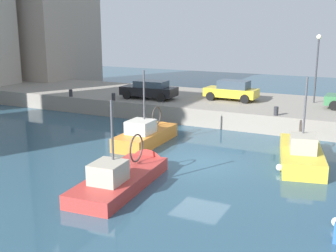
% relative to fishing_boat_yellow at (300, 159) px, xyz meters
% --- Properties ---
extents(water_surface, '(80.00, 80.00, 0.00)m').
position_rel_fishing_boat_yellow_xyz_m(water_surface, '(-2.56, 4.32, -0.11)').
color(water_surface, '#2D5166').
rests_on(water_surface, ground).
extents(quay_wall, '(9.00, 56.00, 1.20)m').
position_rel_fishing_boat_yellow_xyz_m(quay_wall, '(8.94, 4.32, 0.49)').
color(quay_wall, gray).
rests_on(quay_wall, ground).
extents(fishing_boat_yellow, '(6.52, 3.13, 5.15)m').
position_rel_fishing_boat_yellow_xyz_m(fishing_boat_yellow, '(0.00, 0.00, 0.00)').
color(fishing_boat_yellow, gold).
rests_on(fishing_boat_yellow, ground).
extents(fishing_boat_red, '(6.59, 2.46, 4.72)m').
position_rel_fishing_boat_yellow_xyz_m(fishing_boat_red, '(-6.57, 6.21, -0.00)').
color(fishing_boat_red, '#BC3833').
rests_on(fishing_boat_red, ground).
extents(fishing_boat_orange, '(5.68, 2.06, 5.04)m').
position_rel_fishing_boat_yellow_xyz_m(fishing_boat_orange, '(-0.38, 8.50, 0.02)').
color(fishing_boat_orange, orange).
rests_on(fishing_boat_orange, ground).
extents(parked_car_yellow, '(1.95, 3.91, 1.48)m').
position_rel_fishing_boat_yellow_xyz_m(parked_car_yellow, '(8.79, 6.48, 1.84)').
color(parked_car_yellow, gold).
rests_on(parked_car_yellow, quay_wall).
extents(parked_car_black, '(2.06, 4.30, 1.39)m').
position_rel_fishing_boat_yellow_xyz_m(parked_car_black, '(6.63, 12.29, 1.81)').
color(parked_car_black, black).
rests_on(parked_car_black, quay_wall).
extents(mooring_bollard_south, '(0.28, 0.28, 0.55)m').
position_rel_fishing_boat_yellow_xyz_m(mooring_bollard_south, '(4.79, 2.32, 1.36)').
color(mooring_bollard_south, '#2D2D33').
rests_on(mooring_bollard_south, quay_wall).
extents(mooring_bollard_mid, '(0.28, 0.28, 0.55)m').
position_rel_fishing_boat_yellow_xyz_m(mooring_bollard_mid, '(4.79, 14.32, 1.36)').
color(mooring_bollard_mid, '#2D2D33').
rests_on(mooring_bollard_mid, quay_wall).
extents(mooring_bollard_north, '(0.28, 0.28, 0.55)m').
position_rel_fishing_boat_yellow_xyz_m(mooring_bollard_north, '(4.79, 18.32, 1.36)').
color(mooring_bollard_north, '#2D2D33').
rests_on(mooring_bollard_north, quay_wall).
extents(quay_streetlamp, '(0.36, 0.36, 4.83)m').
position_rel_fishing_boat_yellow_xyz_m(quay_streetlamp, '(10.44, 0.84, 4.34)').
color(quay_streetlamp, '#38383D').
rests_on(quay_streetlamp, quay_wall).
extents(waterfront_building_east_mid, '(9.47, 6.44, 18.24)m').
position_rel_fishing_boat_yellow_xyz_m(waterfront_building_east_mid, '(14.54, 28.44, 9.03)').
color(waterfront_building_east_mid, '#A39384').
rests_on(waterfront_building_east_mid, ground).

